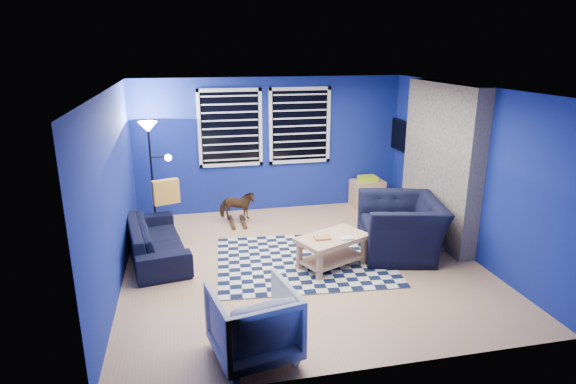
% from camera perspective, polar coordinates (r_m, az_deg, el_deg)
% --- Properties ---
extents(floor, '(5.00, 5.00, 0.00)m').
position_cam_1_polar(floor, '(7.11, 1.68, -8.30)').
color(floor, tan).
rests_on(floor, ground).
extents(ceiling, '(5.00, 5.00, 0.00)m').
position_cam_1_polar(ceiling, '(6.45, 1.87, 12.22)').
color(ceiling, white).
rests_on(ceiling, wall_back).
extents(wall_back, '(5.00, 0.00, 5.00)m').
position_cam_1_polar(wall_back, '(9.05, -2.06, 5.59)').
color(wall_back, navy).
rests_on(wall_back, floor).
extents(wall_left, '(0.00, 5.00, 5.00)m').
position_cam_1_polar(wall_left, '(6.55, -19.96, 0.14)').
color(wall_left, navy).
rests_on(wall_left, floor).
extents(wall_right, '(0.00, 5.00, 5.00)m').
position_cam_1_polar(wall_right, '(7.66, 20.26, 2.43)').
color(wall_right, navy).
rests_on(wall_right, floor).
extents(fireplace, '(0.65, 2.00, 2.50)m').
position_cam_1_polar(fireplace, '(8.01, 17.50, 2.91)').
color(fireplace, gray).
rests_on(fireplace, floor).
extents(window_left, '(1.17, 0.06, 1.42)m').
position_cam_1_polar(window_left, '(8.85, -6.86, 7.52)').
color(window_left, black).
rests_on(window_left, wall_back).
extents(window_right, '(1.17, 0.06, 1.42)m').
position_cam_1_polar(window_right, '(9.07, 1.41, 7.85)').
color(window_right, black).
rests_on(window_right, wall_back).
extents(tv, '(0.07, 1.00, 0.58)m').
position_cam_1_polar(tv, '(9.31, 13.58, 6.38)').
color(tv, black).
rests_on(tv, wall_right).
extents(rug, '(2.65, 2.19, 0.02)m').
position_cam_1_polar(rug, '(7.13, 1.89, -8.14)').
color(rug, black).
rests_on(rug, floor).
extents(sofa, '(1.98, 1.03, 0.55)m').
position_cam_1_polar(sofa, '(7.43, -15.33, -5.46)').
color(sofa, black).
rests_on(sofa, floor).
extents(armchair_big, '(1.52, 1.39, 0.85)m').
position_cam_1_polar(armchair_big, '(7.44, 13.22, -4.05)').
color(armchair_big, black).
rests_on(armchair_big, floor).
extents(armchair_bent, '(0.95, 0.97, 0.75)m').
position_cam_1_polar(armchair_bent, '(5.00, -4.09, -15.17)').
color(armchair_bent, gray).
rests_on(armchair_bent, floor).
extents(rocking_horse, '(0.38, 0.66, 0.53)m').
position_cam_1_polar(rocking_horse, '(8.49, -6.05, -1.66)').
color(rocking_horse, '#412315').
rests_on(rocking_horse, floor).
extents(coffee_table, '(1.13, 0.92, 0.49)m').
position_cam_1_polar(coffee_table, '(6.85, 5.25, -6.27)').
color(coffee_table, tan).
rests_on(coffee_table, rug).
extents(cabinet, '(0.63, 0.43, 0.61)m').
position_cam_1_polar(cabinet, '(9.56, 9.35, -0.08)').
color(cabinet, tan).
rests_on(cabinet, floor).
extents(floor_lamp, '(0.50, 0.31, 1.84)m').
position_cam_1_polar(floor_lamp, '(8.34, -16.00, 5.76)').
color(floor_lamp, black).
rests_on(floor_lamp, floor).
extents(throw_pillow, '(0.44, 0.26, 0.40)m').
position_cam_1_polar(throw_pillow, '(8.08, -14.27, 0.02)').
color(throw_pillow, gold).
rests_on(throw_pillow, sofa).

